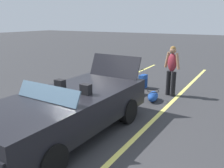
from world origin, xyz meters
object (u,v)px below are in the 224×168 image
suitcase_medium_bright (128,85)px  duffel_bag (153,96)px  convertible_car (61,112)px  traveler_person (172,68)px  suitcase_small_carryon (143,81)px  suitcase_large_black (113,86)px

suitcase_medium_bright → duffel_bag: (0.27, 1.01, -0.15)m
convertible_car → traveler_person: (-4.12, 1.10, 0.34)m
convertible_car → suitcase_medium_bright: (-3.55, -0.20, -0.28)m
duffel_bag → traveler_person: traveler_person is taller
suitcase_medium_bright → duffel_bag: 1.05m
duffel_bag → suitcase_small_carryon: bearing=-144.8°
suitcase_large_black → suitcase_medium_bright: size_ratio=0.86×
suitcase_small_carryon → duffel_bag: size_ratio=1.04×
suitcase_medium_bright → suitcase_large_black: bearing=-115.6°
convertible_car → suitcase_medium_bright: convertible_car is taller
suitcase_medium_bright → suitcase_small_carryon: bearing=84.7°
traveler_person → suitcase_small_carryon: bearing=-87.9°
convertible_car → suitcase_large_black: 3.07m
suitcase_large_black → suitcase_small_carryon: size_ratio=1.04×
traveler_person → duffel_bag: bearing=0.7°
suitcase_large_black → traveler_person: bearing=72.7°
suitcase_small_carryon → suitcase_large_black: bearing=-100.7°
suitcase_small_carryon → duffel_bag: 1.49m
suitcase_large_black → suitcase_medium_bright: (-0.53, 0.30, -0.06)m
convertible_car → suitcase_small_carryon: convertible_car is taller
suitcase_large_black → suitcase_medium_bright: bearing=98.7°
suitcase_medium_bright → traveler_person: (-0.57, 1.30, 0.62)m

